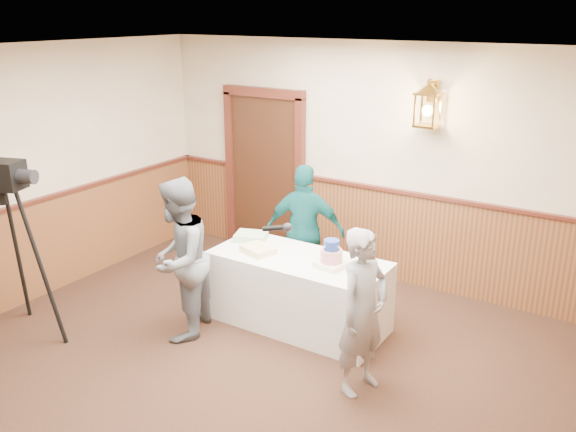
% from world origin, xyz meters
% --- Properties ---
extents(ground, '(7.00, 7.00, 0.00)m').
position_xyz_m(ground, '(0.00, 0.00, 0.00)').
color(ground, black).
rests_on(ground, ground).
extents(room_shell, '(6.02, 7.02, 2.81)m').
position_xyz_m(room_shell, '(-0.05, 0.45, 1.52)').
color(room_shell, '#C8B196').
rests_on(room_shell, ground).
extents(display_table, '(1.80, 0.80, 0.75)m').
position_xyz_m(display_table, '(-0.13, 1.90, 0.38)').
color(display_table, white).
rests_on(display_table, ground).
extents(tiered_cake, '(0.31, 0.31, 0.28)m').
position_xyz_m(tiered_cake, '(0.26, 1.87, 0.86)').
color(tiered_cake, '#FFF0C3').
rests_on(tiered_cake, display_table).
extents(sheet_cake_yellow, '(0.38, 0.33, 0.07)m').
position_xyz_m(sheet_cake_yellow, '(-0.55, 1.79, 0.78)').
color(sheet_cake_yellow, '#E2C787').
rests_on(sheet_cake_yellow, display_table).
extents(sheet_cake_green, '(0.40, 0.36, 0.08)m').
position_xyz_m(sheet_cake_green, '(-0.82, 2.05, 0.79)').
color(sheet_cake_green, '#8DC78D').
rests_on(sheet_cake_green, display_table).
extents(interviewer, '(1.57, 0.95, 1.62)m').
position_xyz_m(interviewer, '(-1.01, 1.10, 0.81)').
color(interviewer, slate).
rests_on(interviewer, ground).
extents(baker, '(0.47, 0.60, 1.47)m').
position_xyz_m(baker, '(0.91, 1.22, 0.73)').
color(baker, gray).
rests_on(baker, ground).
extents(assistant_p, '(0.97, 0.64, 1.53)m').
position_xyz_m(assistant_p, '(-0.45, 2.56, 0.76)').
color(assistant_p, '#115254').
rests_on(assistant_p, ground).
extents(tv_camera_rig, '(0.71, 0.67, 1.82)m').
position_xyz_m(tv_camera_rig, '(-2.32, 0.20, 0.82)').
color(tv_camera_rig, black).
rests_on(tv_camera_rig, ground).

